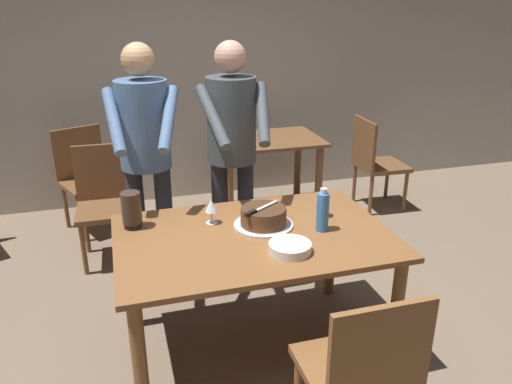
{
  "coord_description": "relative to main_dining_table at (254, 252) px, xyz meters",
  "views": [
    {
      "loc": [
        -0.68,
        -2.35,
        1.96
      ],
      "look_at": [
        0.08,
        0.24,
        0.9
      ],
      "focal_mm": 34.87,
      "sensor_mm": 36.0,
      "label": 1
    }
  ],
  "objects": [
    {
      "name": "main_dining_table",
      "position": [
        0.0,
        0.0,
        0.0
      ],
      "size": [
        1.5,
        0.99,
        0.75
      ],
      "color": "brown",
      "rests_on": "ground_plane"
    },
    {
      "name": "back_wall",
      "position": [
        0.0,
        2.61,
        0.71
      ],
      "size": [
        10.0,
        0.12,
        2.7
      ],
      "primitive_type": "cube",
      "color": "#BCB7AD",
      "rests_on": "ground_plane"
    },
    {
      "name": "chair_near_side",
      "position": [
        0.22,
        -0.87,
        -0.15
      ],
      "size": [
        0.44,
        0.44,
        0.9
      ],
      "color": "brown",
      "rests_on": "ground_plane"
    },
    {
      "name": "cake_knife",
      "position": [
        0.02,
        0.05,
        0.22
      ],
      "size": [
        0.24,
        0.17,
        0.02
      ],
      "color": "silver",
      "rests_on": "cake_on_platter"
    },
    {
      "name": "wine_glass_far",
      "position": [
        0.47,
        0.12,
        0.21
      ],
      "size": [
        0.08,
        0.08,
        0.14
      ],
      "color": "silver",
      "rests_on": "main_dining_table"
    },
    {
      "name": "background_chair_1",
      "position": [
        1.71,
        1.72,
        -0.15
      ],
      "size": [
        0.45,
        0.45,
        0.9
      ],
      "color": "brown",
      "rests_on": "ground_plane"
    },
    {
      "name": "background_chair_2",
      "position": [
        -0.96,
        2.05,
        -0.15
      ],
      "size": [
        0.58,
        0.58,
        0.9
      ],
      "color": "brown",
      "rests_on": "ground_plane"
    },
    {
      "name": "wine_glass_near",
      "position": [
        -0.19,
        0.21,
        0.21
      ],
      "size": [
        0.08,
        0.08,
        0.14
      ],
      "color": "silver",
      "rests_on": "main_dining_table"
    },
    {
      "name": "person_standing_beside",
      "position": [
        -0.5,
        0.73,
        0.43
      ],
      "size": [
        0.46,
        0.57,
        1.72
      ],
      "color": "#2D2D38",
      "rests_on": "ground_plane"
    },
    {
      "name": "hurricane_lamp",
      "position": [
        -0.63,
        0.28,
        0.21
      ],
      "size": [
        0.11,
        0.11,
        0.21
      ],
      "color": "black",
      "rests_on": "main_dining_table"
    },
    {
      "name": "ground_plane",
      "position": [
        0.0,
        0.0,
        -0.64
      ],
      "size": [
        14.0,
        14.0,
        0.0
      ],
      "primitive_type": "plane",
      "color": "#7A6651"
    },
    {
      "name": "plate_stack",
      "position": [
        0.12,
        -0.24,
        0.13
      ],
      "size": [
        0.22,
        0.22,
        0.05
      ],
      "color": "white",
      "rests_on": "main_dining_table"
    },
    {
      "name": "background_table",
      "position": [
        0.67,
        1.91,
        -0.07
      ],
      "size": [
        1.0,
        0.7,
        0.74
      ],
      "color": "brown",
      "rests_on": "ground_plane"
    },
    {
      "name": "water_bottle",
      "position": [
        0.38,
        -0.05,
        0.22
      ],
      "size": [
        0.07,
        0.07,
        0.25
      ],
      "color": "#387AC6",
      "rests_on": "main_dining_table"
    },
    {
      "name": "cake_on_platter",
      "position": [
        0.08,
        0.09,
        0.16
      ],
      "size": [
        0.34,
        0.34,
        0.11
      ],
      "color": "silver",
      "rests_on": "main_dining_table"
    },
    {
      "name": "background_chair_3",
      "position": [
        -0.8,
        1.42,
        -0.15
      ],
      "size": [
        0.45,
        0.45,
        0.9
      ],
      "color": "brown",
      "rests_on": "ground_plane"
    },
    {
      "name": "person_cutting_cake",
      "position": [
        0.06,
        0.7,
        0.43
      ],
      "size": [
        0.47,
        0.55,
        1.72
      ],
      "color": "#2D2D38",
      "rests_on": "ground_plane"
    }
  ]
}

